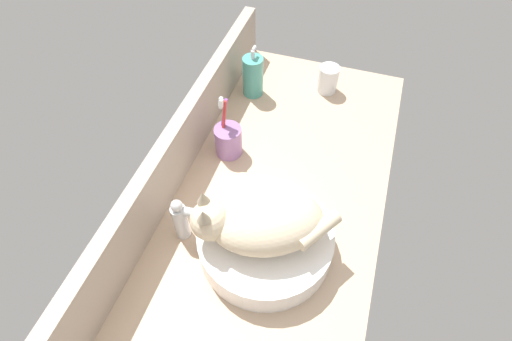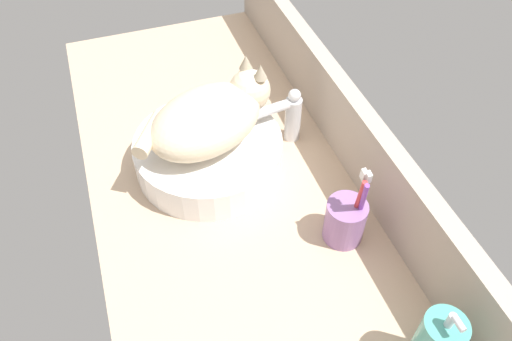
# 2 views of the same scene
# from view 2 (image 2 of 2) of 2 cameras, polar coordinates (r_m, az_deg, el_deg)

# --- Properties ---
(ground_plane) EXTENTS (1.35, 0.57, 0.04)m
(ground_plane) POSITION_cam_2_polar(r_m,az_deg,el_deg) (1.06, -2.67, -2.96)
(ground_plane) COLOR tan
(backsplash_panel) EXTENTS (1.35, 0.04, 0.16)m
(backsplash_panel) POSITION_cam_2_polar(r_m,az_deg,el_deg) (1.06, 11.03, 4.25)
(backsplash_panel) COLOR #AD9E8E
(backsplash_panel) RESTS_ON ground_plane
(sink_basin) EXTENTS (0.31, 0.31, 0.07)m
(sink_basin) POSITION_cam_2_polar(r_m,az_deg,el_deg) (1.07, -5.41, 1.99)
(sink_basin) COLOR white
(sink_basin) RESTS_ON ground_plane
(cat) EXTENTS (0.26, 0.31, 0.14)m
(cat) POSITION_cam_2_polar(r_m,az_deg,el_deg) (1.01, -5.21, 6.13)
(cat) COLOR beige
(cat) RESTS_ON sink_basin
(faucet) EXTENTS (0.04, 0.12, 0.14)m
(faucet) POSITION_cam_2_polar(r_m,az_deg,el_deg) (1.10, 3.77, 6.42)
(faucet) COLOR silver
(faucet) RESTS_ON ground_plane
(toothbrush_cup) EXTENTS (0.08, 0.08, 0.19)m
(toothbrush_cup) POSITION_cam_2_polar(r_m,az_deg,el_deg) (0.95, 10.20, -5.59)
(toothbrush_cup) COLOR #996BA8
(toothbrush_cup) RESTS_ON ground_plane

